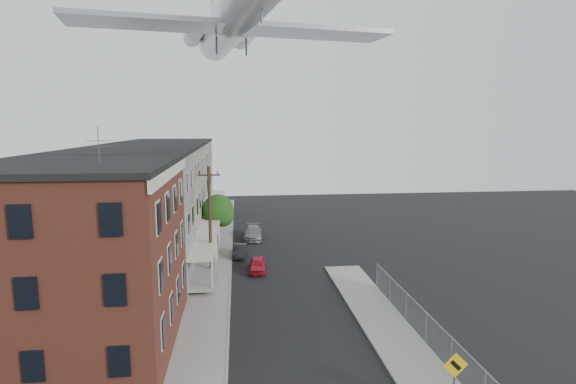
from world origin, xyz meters
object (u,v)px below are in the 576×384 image
street_tree (219,212)px  airplane (232,20)px  car_mid (240,251)px  car_far (253,233)px  utility_pole (210,220)px  car_near (258,265)px  warning_sign (455,373)px

street_tree → airplane: (1.67, -7.74, 17.11)m
car_mid → car_far: (1.45, 6.50, 0.12)m
utility_pole → street_tree: utility_pole is taller
utility_pole → street_tree: bearing=88.1°
utility_pole → street_tree: (0.33, 9.92, -1.22)m
car_mid → car_far: car_far is taller
utility_pole → car_mid: bearing=66.0°
car_near → airplane: bearing=145.9°
airplane → car_far: bearing=79.4°
utility_pole → car_near: bearing=11.7°
car_near → car_far: 11.00m
airplane → car_near: bearing=-37.8°
warning_sign → utility_pole: size_ratio=0.31×
utility_pole → car_near: (3.80, 0.79, -4.09)m
street_tree → car_near: bearing=-69.2°
utility_pole → car_mid: size_ratio=2.68×
utility_pole → airplane: size_ratio=0.32×
utility_pole → airplane: bearing=47.5°
warning_sign → car_near: (-7.40, 19.82, -1.30)m
street_tree → airplane: bearing=-77.8°
car_far → utility_pole: bearing=-104.6°
utility_pole → car_near: utility_pole is taller
car_mid → airplane: 20.25m
car_mid → car_far: bearing=82.0°
car_far → car_mid: bearing=-99.3°
utility_pole → car_near: size_ratio=2.63×
street_tree → airplane: 18.85m
warning_sign → car_far: warning_sign is taller
car_near → car_far: car_far is taller
car_far → car_near: bearing=-86.7°
car_far → airplane: 22.15m
car_mid → airplane: bearing=-91.8°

